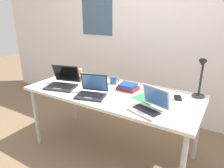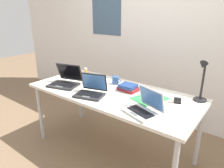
{
  "view_description": "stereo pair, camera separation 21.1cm",
  "coord_description": "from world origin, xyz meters",
  "px_view_note": "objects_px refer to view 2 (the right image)",
  "views": [
    {
      "loc": [
        1.03,
        -1.71,
        1.54
      ],
      "look_at": [
        0.0,
        0.0,
        0.82
      ],
      "focal_mm": 32.83,
      "sensor_mm": 36.0,
      "label": 1
    },
    {
      "loc": [
        1.2,
        -1.59,
        1.54
      ],
      "look_at": [
        0.0,
        0.0,
        0.82
      ],
      "focal_mm": 32.83,
      "sensor_mm": 36.0,
      "label": 2
    }
  ],
  "objects_px": {
    "cell_phone": "(178,101)",
    "laptop_near_lamp": "(91,91)",
    "headphones": "(92,76)",
    "pill_bottle": "(86,71)",
    "computer_mouse": "(76,74)",
    "paper_folder_near_mouse": "(150,98)",
    "coffee_mug": "(116,80)",
    "laptop_near_mouse": "(144,108)",
    "desk_lamp": "(202,82)",
    "laptop_back_right": "(65,81)",
    "book_stack": "(128,88)"
  },
  "relations": [
    {
      "from": "headphones",
      "to": "laptop_back_right",
      "type": "bearing_deg",
      "value": -98.26
    },
    {
      "from": "desk_lamp",
      "to": "paper_folder_near_mouse",
      "type": "xyz_separation_m",
      "value": [
        -0.39,
        -0.21,
        -0.19
      ]
    },
    {
      "from": "laptop_near_lamp",
      "to": "cell_phone",
      "type": "xyz_separation_m",
      "value": [
        0.75,
        0.38,
        -0.04
      ]
    },
    {
      "from": "desk_lamp",
      "to": "headphones",
      "type": "height_order",
      "value": "desk_lamp"
    },
    {
      "from": "laptop_near_lamp",
      "to": "paper_folder_near_mouse",
      "type": "height_order",
      "value": "laptop_near_lamp"
    },
    {
      "from": "laptop_near_mouse",
      "to": "pill_bottle",
      "type": "bearing_deg",
      "value": 156.0
    },
    {
      "from": "cell_phone",
      "to": "laptop_near_mouse",
      "type": "bearing_deg",
      "value": -129.38
    },
    {
      "from": "book_stack",
      "to": "laptop_near_mouse",
      "type": "bearing_deg",
      "value": -42.89
    },
    {
      "from": "computer_mouse",
      "to": "book_stack",
      "type": "xyz_separation_m",
      "value": [
        0.83,
        -0.03,
        0.02
      ]
    },
    {
      "from": "desk_lamp",
      "to": "laptop_back_right",
      "type": "xyz_separation_m",
      "value": [
        -1.34,
        -0.44,
        -0.15
      ]
    },
    {
      "from": "laptop_back_right",
      "to": "paper_folder_near_mouse",
      "type": "relative_size",
      "value": 1.23
    },
    {
      "from": "paper_folder_near_mouse",
      "to": "coffee_mug",
      "type": "relative_size",
      "value": 2.74
    },
    {
      "from": "laptop_back_right",
      "to": "pill_bottle",
      "type": "distance_m",
      "value": 0.47
    },
    {
      "from": "laptop_back_right",
      "to": "laptop_near_mouse",
      "type": "distance_m",
      "value": 1.04
    },
    {
      "from": "cell_phone",
      "to": "laptop_near_lamp",
      "type": "bearing_deg",
      "value": -173.17
    },
    {
      "from": "laptop_back_right",
      "to": "paper_folder_near_mouse",
      "type": "xyz_separation_m",
      "value": [
        0.94,
        0.23,
        -0.04
      ]
    },
    {
      "from": "headphones",
      "to": "paper_folder_near_mouse",
      "type": "relative_size",
      "value": 0.69
    },
    {
      "from": "paper_folder_near_mouse",
      "to": "computer_mouse",
      "type": "bearing_deg",
      "value": 175.38
    },
    {
      "from": "computer_mouse",
      "to": "cell_phone",
      "type": "distance_m",
      "value": 1.34
    },
    {
      "from": "paper_folder_near_mouse",
      "to": "cell_phone",
      "type": "bearing_deg",
      "value": 25.32
    },
    {
      "from": "book_stack",
      "to": "headphones",
      "type": "bearing_deg",
      "value": 171.31
    },
    {
      "from": "laptop_back_right",
      "to": "laptop_near_lamp",
      "type": "height_order",
      "value": "laptop_back_right"
    },
    {
      "from": "headphones",
      "to": "coffee_mug",
      "type": "relative_size",
      "value": 1.89
    },
    {
      "from": "desk_lamp",
      "to": "book_stack",
      "type": "relative_size",
      "value": 1.8
    },
    {
      "from": "laptop_near_mouse",
      "to": "pill_bottle",
      "type": "distance_m",
      "value": 1.26
    },
    {
      "from": "desk_lamp",
      "to": "pill_bottle",
      "type": "xyz_separation_m",
      "value": [
        -1.46,
        0.01,
        -0.16
      ]
    },
    {
      "from": "laptop_back_right",
      "to": "paper_folder_near_mouse",
      "type": "bearing_deg",
      "value": 13.59
    },
    {
      "from": "laptop_back_right",
      "to": "headphones",
      "type": "height_order",
      "value": "laptop_back_right"
    },
    {
      "from": "laptop_near_mouse",
      "to": "headphones",
      "type": "distance_m",
      "value": 1.08
    },
    {
      "from": "laptop_back_right",
      "to": "headphones",
      "type": "relative_size",
      "value": 1.78
    },
    {
      "from": "laptop_back_right",
      "to": "laptop_near_lamp",
      "type": "relative_size",
      "value": 1.15
    },
    {
      "from": "headphones",
      "to": "paper_folder_near_mouse",
      "type": "xyz_separation_m",
      "value": [
        0.89,
        -0.15,
        -0.01
      ]
    },
    {
      "from": "laptop_near_mouse",
      "to": "paper_folder_near_mouse",
      "type": "relative_size",
      "value": 1.07
    },
    {
      "from": "headphones",
      "to": "pill_bottle",
      "type": "height_order",
      "value": "pill_bottle"
    },
    {
      "from": "computer_mouse",
      "to": "coffee_mug",
      "type": "xyz_separation_m",
      "value": [
        0.6,
        0.05,
        0.03
      ]
    },
    {
      "from": "desk_lamp",
      "to": "paper_folder_near_mouse",
      "type": "distance_m",
      "value": 0.49
    },
    {
      "from": "laptop_near_lamp",
      "to": "coffee_mug",
      "type": "xyz_separation_m",
      "value": [
        0.0,
        0.41,
        0.0
      ]
    },
    {
      "from": "laptop_near_lamp",
      "to": "book_stack",
      "type": "distance_m",
      "value": 0.4
    },
    {
      "from": "desk_lamp",
      "to": "laptop_near_mouse",
      "type": "bearing_deg",
      "value": -120.92
    },
    {
      "from": "pill_bottle",
      "to": "book_stack",
      "type": "relative_size",
      "value": 0.36
    },
    {
      "from": "laptop_near_mouse",
      "to": "headphones",
      "type": "height_order",
      "value": "laptop_near_mouse"
    },
    {
      "from": "laptop_near_lamp",
      "to": "cell_phone",
      "type": "distance_m",
      "value": 0.84
    },
    {
      "from": "computer_mouse",
      "to": "paper_folder_near_mouse",
      "type": "xyz_separation_m",
      "value": [
        1.11,
        -0.09,
        -0.01
      ]
    },
    {
      "from": "laptop_back_right",
      "to": "cell_phone",
      "type": "bearing_deg",
      "value": 16.02
    },
    {
      "from": "laptop_near_lamp",
      "to": "computer_mouse",
      "type": "distance_m",
      "value": 0.7
    },
    {
      "from": "laptop_back_right",
      "to": "laptop_near_lamp",
      "type": "xyz_separation_m",
      "value": [
        0.43,
        -0.04,
        -0.0
      ]
    },
    {
      "from": "laptop_near_mouse",
      "to": "cell_phone",
      "type": "distance_m",
      "value": 0.42
    },
    {
      "from": "desk_lamp",
      "to": "pill_bottle",
      "type": "distance_m",
      "value": 1.46
    },
    {
      "from": "desk_lamp",
      "to": "cell_phone",
      "type": "bearing_deg",
      "value": -147.41
    },
    {
      "from": "paper_folder_near_mouse",
      "to": "laptop_near_mouse",
      "type": "bearing_deg",
      "value": -72.35
    }
  ]
}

